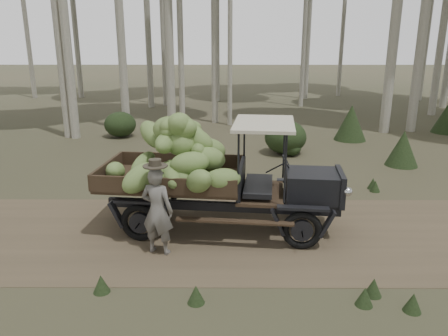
{
  "coord_description": "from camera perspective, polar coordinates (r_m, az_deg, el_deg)",
  "views": [
    {
      "loc": [
        -2.22,
        -8.19,
        3.87
      ],
      "look_at": [
        -2.26,
        0.36,
        1.32
      ],
      "focal_mm": 35.0,
      "sensor_mm": 36.0,
      "label": 1
    }
  ],
  "objects": [
    {
      "name": "dirt_track",
      "position": [
        9.32,
        14.21,
        -8.45
      ],
      "size": [
        70.0,
        4.0,
        0.01
      ],
      "primitive_type": "cube",
      "color": "brown",
      "rests_on": "ground"
    },
    {
      "name": "ground",
      "position": [
        9.32,
        14.2,
        -8.47
      ],
      "size": [
        120.0,
        120.0,
        0.0
      ],
      "primitive_type": "plane",
      "color": "#473D2B",
      "rests_on": "ground"
    },
    {
      "name": "undergrowth",
      "position": [
        11.03,
        24.78,
        -2.55
      ],
      "size": [
        22.6,
        23.19,
        1.38
      ],
      "color": "#233319",
      "rests_on": "ground"
    },
    {
      "name": "banana_truck",
      "position": [
        8.84,
        -3.25,
        0.93
      ],
      "size": [
        5.15,
        2.6,
        2.6
      ],
      "rotation": [
        0.0,
        0.0,
        -0.11
      ],
      "color": "black",
      "rests_on": "ground"
    },
    {
      "name": "farmer",
      "position": [
        8.09,
        -8.71,
        -5.42
      ],
      "size": [
        0.7,
        0.56,
        1.82
      ],
      "rotation": [
        0.0,
        0.0,
        2.84
      ],
      "color": "#615E59",
      "rests_on": "ground"
    }
  ]
}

